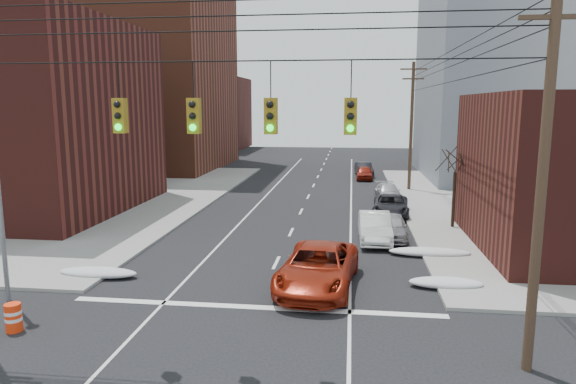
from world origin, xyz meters
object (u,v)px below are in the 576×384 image
(parked_car_c, at_px, (391,206))
(lot_car_c, at_px, (52,199))
(parked_car_e, at_px, (365,173))
(parked_car_f, at_px, (364,169))
(lot_car_a, at_px, (73,203))
(red_pickup, at_px, (318,267))
(parked_car_b, at_px, (375,227))
(lot_car_b, at_px, (123,187))
(construction_barrel, at_px, (13,317))
(lot_car_d, at_px, (111,182))
(parked_car_a, at_px, (392,227))
(parked_car_d, at_px, (388,192))

(parked_car_c, height_order, lot_car_c, lot_car_c)
(parked_car_e, xyz_separation_m, parked_car_f, (0.00, 2.88, 0.03))
(parked_car_e, height_order, lot_car_a, lot_car_a)
(red_pickup, relative_size, parked_car_b, 1.31)
(parked_car_e, height_order, parked_car_f, parked_car_f)
(parked_car_b, height_order, lot_car_b, parked_car_b)
(construction_barrel, bearing_deg, lot_car_c, 118.27)
(lot_car_a, distance_m, lot_car_b, 7.22)
(lot_car_d, distance_m, construction_barrel, 28.96)
(lot_car_b, bearing_deg, parked_car_b, -100.14)
(parked_car_b, relative_size, parked_car_f, 1.11)
(parked_car_a, xyz_separation_m, parked_car_f, (-0.98, 26.17, 0.01))
(parked_car_f, relative_size, lot_car_b, 0.85)
(red_pickup, distance_m, parked_car_a, 9.06)
(lot_car_b, height_order, construction_barrel, lot_car_b)
(lot_car_d, bearing_deg, parked_car_e, -79.01)
(parked_car_e, distance_m, lot_car_a, 28.05)
(parked_car_c, xyz_separation_m, parked_car_f, (-1.36, 20.02, 0.01))
(parked_car_d, bearing_deg, lot_car_b, 178.54)
(parked_car_d, relative_size, parked_car_f, 1.00)
(red_pickup, bearing_deg, lot_car_b, 137.55)
(lot_car_c, bearing_deg, parked_car_a, -116.64)
(lot_car_a, xyz_separation_m, lot_car_d, (-2.15, 9.96, -0.12))
(lot_car_d, bearing_deg, lot_car_c, 165.12)
(parked_car_e, distance_m, lot_car_c, 28.87)
(parked_car_a, relative_size, lot_car_a, 0.92)
(lot_car_c, bearing_deg, parked_car_f, -61.16)
(parked_car_c, height_order, parked_car_f, parked_car_f)
(parked_car_f, relative_size, lot_car_d, 1.20)
(parked_car_b, distance_m, lot_car_a, 20.44)
(red_pickup, distance_m, construction_barrel, 11.11)
(parked_car_b, height_order, parked_car_d, parked_car_b)
(lot_car_a, bearing_deg, construction_barrel, -151.64)
(lot_car_a, xyz_separation_m, lot_car_b, (0.24, 7.22, -0.03))
(lot_car_c, bearing_deg, lot_car_a, -136.14)
(red_pickup, distance_m, parked_car_b, 8.11)
(parked_car_d, bearing_deg, parked_car_b, -102.24)
(parked_car_b, height_order, parked_car_e, parked_car_b)
(lot_car_b, xyz_separation_m, construction_barrel, (7.42, -24.51, -0.37))
(lot_car_a, relative_size, lot_car_d, 1.24)
(parked_car_b, xyz_separation_m, lot_car_c, (-22.46, 5.79, 0.05))
(parked_car_e, relative_size, lot_car_a, 0.89)
(red_pickup, relative_size, construction_barrel, 6.55)
(lot_car_c, bearing_deg, red_pickup, -138.42)
(construction_barrel, bearing_deg, parked_car_e, 71.55)
(red_pickup, height_order, lot_car_b, red_pickup)
(red_pickup, xyz_separation_m, parked_car_b, (2.62, 7.67, -0.08))
(construction_barrel, bearing_deg, parked_car_d, 61.70)
(parked_car_f, relative_size, lot_car_c, 0.91)
(parked_car_f, height_order, lot_car_b, lot_car_b)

